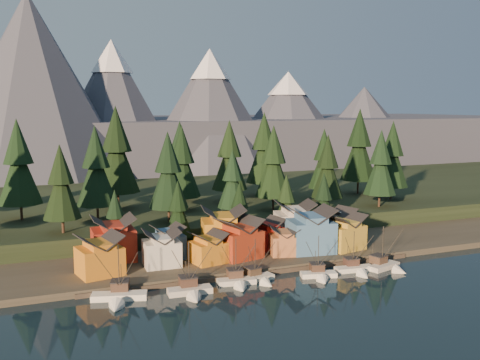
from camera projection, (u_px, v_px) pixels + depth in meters
name	position (u px, v px, depth m)	size (l,w,h in m)	color
ground	(289.00, 298.00, 106.82)	(500.00, 500.00, 0.00)	black
shore_strip	(222.00, 245.00, 143.59)	(400.00, 50.00, 1.50)	#353126
hillside	(175.00, 205.00, 189.36)	(420.00, 100.00, 6.00)	black
dock	(257.00, 272.00, 121.96)	(80.00, 4.00, 1.00)	#41372E
mountain_ridge	(111.00, 127.00, 298.53)	(560.00, 190.00, 90.00)	#4C4F61
boat_0	(118.00, 290.00, 104.57)	(11.57, 12.11, 12.05)	white
boat_1	(191.00, 284.00, 107.92)	(9.42, 10.17, 11.95)	beige
boat_2	(238.00, 275.00, 113.92)	(8.77, 9.35, 11.00)	silver
boat_3	(259.00, 273.00, 116.13)	(8.70, 9.20, 10.37)	silver
boat_4	(320.00, 269.00, 118.60)	(8.61, 9.15, 10.45)	white
boat_5	(357.00, 264.00, 122.65)	(9.57, 10.24, 10.42)	white
boat_6	(387.00, 260.00, 124.65)	(9.19, 9.78, 11.29)	beige
house_front_0	(100.00, 254.00, 115.96)	(10.57, 10.20, 8.94)	#C1721B
house_front_1	(161.00, 247.00, 122.59)	(8.34, 8.03, 8.36)	beige
house_front_2	(208.00, 247.00, 125.18)	(8.74, 8.78, 7.22)	#BE741A
house_front_3	(239.00, 237.00, 129.14)	(11.30, 10.98, 9.59)	maroon
house_front_4	(284.00, 240.00, 132.19)	(8.34, 8.73, 6.95)	#A7653B
house_front_5	(311.00, 228.00, 134.25)	(11.98, 11.15, 11.26)	teal
house_front_6	(344.00, 230.00, 137.02)	(10.67, 10.29, 9.07)	gold
house_back_0	(113.00, 237.00, 126.77)	(9.75, 9.36, 10.58)	maroon
house_back_1	(168.00, 241.00, 128.48)	(7.99, 8.06, 8.06)	#34587D
house_back_2	(223.00, 228.00, 134.89)	(12.22, 11.55, 11.16)	#C07C1B
house_back_3	(267.00, 232.00, 137.81)	(8.94, 8.30, 7.79)	maroon
house_back_4	(295.00, 221.00, 144.15)	(11.97, 11.67, 10.92)	beige
house_back_5	(338.00, 223.00, 146.80)	(9.31, 9.38, 8.65)	beige
tree_hill_1	(19.00, 165.00, 148.38)	(12.29, 12.29, 28.64)	#332319
tree_hill_2	(61.00, 185.00, 134.02)	(9.73, 9.73, 22.66)	#332319
tree_hill_3	(96.00, 169.00, 148.39)	(11.48, 11.48, 26.73)	#332319
tree_hill_4	(117.00, 153.00, 164.70)	(13.77, 13.77, 32.07)	#332319
tree_hill_5	(168.00, 173.00, 145.80)	(10.80, 10.80, 25.16)	#332319
tree_hill_6	(182.00, 164.00, 162.44)	(11.27, 11.27, 26.26)	#332319
tree_hill_7	(232.00, 181.00, 150.88)	(8.52, 8.52, 19.85)	#332319
tree_hill_8	(229.00, 158.00, 175.32)	(11.75, 11.75, 27.38)	#332319
tree_hill_9	(273.00, 164.00, 162.63)	(11.25, 11.25, 26.21)	#332319
tree_hill_10	(264.00, 150.00, 188.30)	(12.77, 12.77, 29.74)	#332319
tree_hill_11	(328.00, 169.00, 164.03)	(10.02, 10.02, 23.35)	#332319
tree_hill_12	(324.00, 161.00, 181.59)	(10.44, 10.44, 24.33)	#332319
tree_hill_13	(380.00, 165.00, 168.60)	(10.56, 10.56, 24.60)	#332319
tree_hill_14	(359.00, 147.00, 193.12)	(13.31, 13.31, 31.00)	#332319
tree_hill_15	(180.00, 157.00, 179.50)	(11.56, 11.56, 26.93)	#332319
tree_hill_17	(392.00, 157.00, 181.98)	(11.54, 11.54, 26.89)	#332319
tree_shore_0	(115.00, 219.00, 132.12)	(6.92, 6.92, 16.13)	#332319
tree_shore_1	(178.00, 211.00, 137.80)	(7.53, 7.53, 17.54)	#332319
tree_shore_2	(239.00, 209.00, 144.04)	(7.04, 7.04, 16.40)	#332319
tree_shore_3	(286.00, 203.00, 149.00)	(7.58, 7.58, 17.66)	#332319
tree_shore_4	(324.00, 200.00, 153.36)	(7.50, 7.50, 17.48)	#332319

